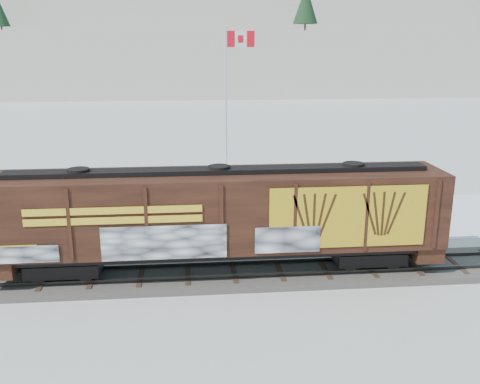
{
  "coord_description": "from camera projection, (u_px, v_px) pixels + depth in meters",
  "views": [
    {
      "loc": [
        -1.75,
        -21.46,
        9.86
      ],
      "look_at": [
        0.56,
        3.0,
        3.0
      ],
      "focal_mm": 40.0,
      "sensor_mm": 36.0,
      "label": 1
    }
  ],
  "objects": [
    {
      "name": "car_silver",
      "position": [
        127.0,
        210.0,
        29.99
      ],
      "size": [
        5.08,
        3.56,
        1.61
      ],
      "primitive_type": "imported",
      "rotation": [
        0.0,
        0.0,
        1.97
      ],
      "color": "#B9BCC1",
      "rests_on": "parking_strip"
    },
    {
      "name": "hillside",
      "position": [
        193.0,
        27.0,
        153.56
      ],
      "size": [
        360.0,
        110.0,
        93.0
      ],
      "color": "white",
      "rests_on": "ground"
    },
    {
      "name": "rail_track",
      "position": [
        234.0,
        273.0,
        23.35
      ],
      "size": [
        50.0,
        3.4,
        0.43
      ],
      "color": "#59544C",
      "rests_on": "ground"
    },
    {
      "name": "car_white",
      "position": [
        243.0,
        208.0,
        30.74
      ],
      "size": [
        4.18,
        2.02,
        1.32
      ],
      "primitive_type": "imported",
      "rotation": [
        0.0,
        0.0,
        1.73
      ],
      "color": "white",
      "rests_on": "parking_strip"
    },
    {
      "name": "car_dark",
      "position": [
        377.0,
        201.0,
        31.62
      ],
      "size": [
        5.87,
        4.0,
        1.58
      ],
      "primitive_type": "imported",
      "rotation": [
        0.0,
        0.0,
        1.93
      ],
      "color": "black",
      "rests_on": "parking_strip"
    },
    {
      "name": "parking_strip",
      "position": [
        223.0,
        221.0,
        30.57
      ],
      "size": [
        40.0,
        8.0,
        0.03
      ],
      "primitive_type": "cube",
      "color": "white",
      "rests_on": "ground"
    },
    {
      "name": "hopper_railcar",
      "position": [
        220.0,
        214.0,
        22.54
      ],
      "size": [
        18.94,
        3.06,
        4.45
      ],
      "color": "black",
      "rests_on": "rail_track"
    },
    {
      "name": "flagpole",
      "position": [
        228.0,
        136.0,
        35.16
      ],
      "size": [
        2.3,
        0.9,
        10.81
      ],
      "color": "silver",
      "rests_on": "ground"
    },
    {
      "name": "ground",
      "position": [
        234.0,
        277.0,
        23.39
      ],
      "size": [
        500.0,
        500.0,
        0.0
      ],
      "primitive_type": "plane",
      "color": "white",
      "rests_on": "ground"
    }
  ]
}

